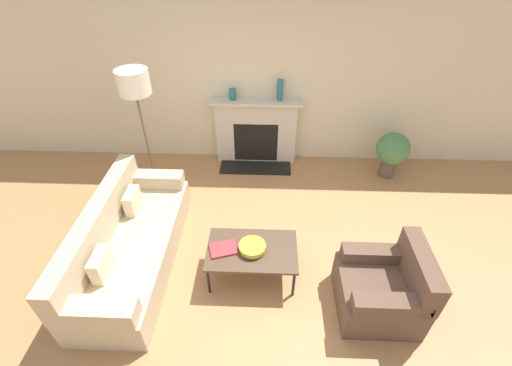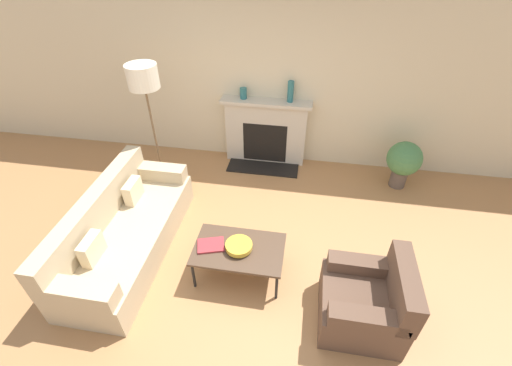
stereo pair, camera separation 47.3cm
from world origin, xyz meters
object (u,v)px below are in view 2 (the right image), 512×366
bowl (239,246)px  book (211,245)px  mantel_vase_center_left (291,92)px  coffee_table (239,250)px  armchair_near (367,302)px  floor_lamp (144,84)px  mantel_vase_left (243,93)px  potted_plant (404,161)px  fireplace (266,132)px  couch (124,232)px

bowl → book: bearing=-178.6°
mantel_vase_center_left → book: bearing=-104.5°
book → coffee_table: bearing=-14.2°
armchair_near → floor_lamp: floor_lamp is taller
armchair_near → coffee_table: size_ratio=0.82×
mantel_vase_left → potted_plant: (2.52, -0.39, -0.73)m
fireplace → couch: bearing=-121.6°
couch → floor_lamp: (-0.09, 1.42, 1.32)m
floor_lamp → mantel_vase_left: size_ratio=11.13×
bowl → mantel_vase_center_left: (0.31, 2.46, 0.80)m
armchair_near → couch: bearing=-100.1°
couch → coffee_table: (1.47, -0.13, 0.09)m
book → mantel_vase_left: mantel_vase_left is taller
fireplace → armchair_near: bearing=-63.0°
fireplace → armchair_near: 3.17m
fireplace → couch: fireplace is taller
fireplace → mantel_vase_left: size_ratio=8.51×
bowl → mantel_vase_center_left: bearing=82.7°
book → mantel_vase_center_left: mantel_vase_center_left is taller
coffee_table → fireplace: bearing=91.1°
mantel_vase_left → coffee_table: bearing=-80.5°
fireplace → couch: (-1.42, -2.31, -0.23)m
mantel_vase_center_left → coffee_table: bearing=-97.4°
couch → mantel_vase_left: (1.06, 2.32, 0.89)m
couch → mantel_vase_left: size_ratio=13.15×
bowl → mantel_vase_left: mantel_vase_left is taller
mantel_vase_left → fireplace: bearing=-2.3°
armchair_near → bowl: (-1.39, 0.37, 0.17)m
floor_lamp → mantel_vase_center_left: 2.11m
bowl → potted_plant: 2.95m
fireplace → coffee_table: fireplace is taller
couch → coffee_table: couch is taller
mantel_vase_center_left → fireplace: bearing=-177.7°
couch → mantel_vase_center_left: mantel_vase_center_left is taller
potted_plant → floor_lamp: bearing=-172.0°
coffee_table → mantel_vase_center_left: mantel_vase_center_left is taller
floor_lamp → mantel_vase_left: bearing=38.2°
mantel_vase_center_left → potted_plant: 2.00m
bowl → couch: bearing=174.6°
fireplace → armchair_near: (1.44, -2.82, -0.23)m
couch → floor_lamp: floor_lamp is taller
floor_lamp → potted_plant: 3.88m
armchair_near → potted_plant: size_ratio=1.09×
coffee_table → book: (-0.32, -0.02, 0.04)m
floor_lamp → bowl: bearing=-44.9°
bowl → potted_plant: potted_plant is taller
coffee_table → floor_lamp: (-1.56, 1.55, 1.23)m
couch → armchair_near: couch is taller
bowl → potted_plant: (2.10, 2.07, -0.01)m
fireplace → coffee_table: 2.44m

